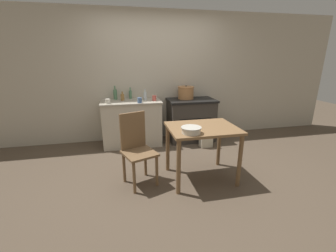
% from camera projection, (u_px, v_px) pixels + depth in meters
% --- Properties ---
extents(ground_plane, '(14.00, 14.00, 0.00)m').
position_uv_depth(ground_plane, '(175.00, 170.00, 3.48)').
color(ground_plane, brown).
extents(wall_back, '(8.00, 0.07, 2.55)m').
position_uv_depth(wall_back, '(156.00, 77.00, 4.58)').
color(wall_back, beige).
rests_on(wall_back, ground_plane).
extents(counter_cabinet, '(1.13, 0.62, 0.87)m').
position_uv_depth(counter_cabinet, '(132.00, 123.00, 4.41)').
color(counter_cabinet, beige).
rests_on(counter_cabinet, ground_plane).
extents(stove, '(0.95, 0.63, 0.85)m').
position_uv_depth(stove, '(191.00, 120.00, 4.65)').
color(stove, '#38332D').
rests_on(stove, ground_plane).
extents(work_table, '(0.93, 0.73, 0.77)m').
position_uv_depth(work_table, '(202.00, 136.00, 3.08)').
color(work_table, olive).
rests_on(work_table, ground_plane).
extents(chair, '(0.51, 0.51, 0.97)m').
position_uv_depth(chair, '(137.00, 147.00, 3.02)').
color(chair, brown).
rests_on(chair, ground_plane).
extents(flour_sack, '(0.23, 0.16, 0.39)m').
position_uv_depth(flour_sack, '(206.00, 137.00, 4.33)').
color(flour_sack, beige).
rests_on(flour_sack, ground_plane).
extents(stock_pot, '(0.32, 0.32, 0.27)m').
position_uv_depth(stock_pot, '(186.00, 93.00, 4.55)').
color(stock_pot, '#B77A47').
rests_on(stock_pot, stove).
extents(mixing_bowl_large, '(0.25, 0.25, 0.08)m').
position_uv_depth(mixing_bowl_large, '(191.00, 130.00, 2.78)').
color(mixing_bowl_large, silver).
rests_on(mixing_bowl_large, work_table).
extents(bottle_far_left, '(0.07, 0.07, 0.17)m').
position_uv_depth(bottle_far_left, '(122.00, 97.00, 4.29)').
color(bottle_far_left, olive).
rests_on(bottle_far_left, counter_cabinet).
extents(bottle_left, '(0.07, 0.07, 0.26)m').
position_uv_depth(bottle_left, '(115.00, 94.00, 4.39)').
color(bottle_left, '#517F5B').
rests_on(bottle_left, counter_cabinet).
extents(bottle_mid_left, '(0.06, 0.06, 0.20)m').
position_uv_depth(bottle_mid_left, '(145.00, 95.00, 4.39)').
color(bottle_mid_left, silver).
rests_on(bottle_mid_left, counter_cabinet).
extents(bottle_center_left, '(0.06, 0.06, 0.22)m').
position_uv_depth(bottle_center_left, '(130.00, 94.00, 4.46)').
color(bottle_center_left, '#517F5B').
rests_on(bottle_center_left, counter_cabinet).
extents(cup_center, '(0.08, 0.08, 0.10)m').
position_uv_depth(cup_center, '(154.00, 98.00, 4.26)').
color(cup_center, '#B74C42').
rests_on(cup_center, counter_cabinet).
extents(cup_center_right, '(0.08, 0.08, 0.09)m').
position_uv_depth(cup_center_right, '(140.00, 100.00, 4.08)').
color(cup_center_right, '#4C6B99').
rests_on(cup_center_right, counter_cabinet).
extents(cup_mid_right, '(0.08, 0.08, 0.09)m').
position_uv_depth(cup_mid_right, '(108.00, 101.00, 4.00)').
color(cup_mid_right, silver).
rests_on(cup_mid_right, counter_cabinet).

